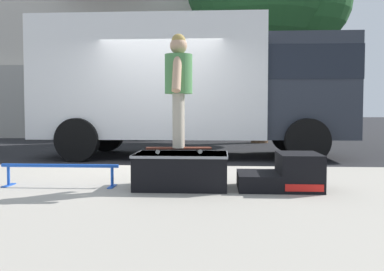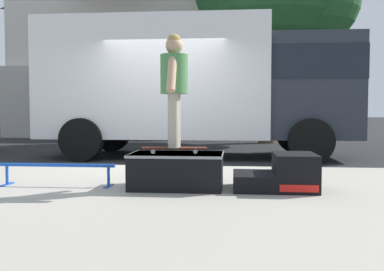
{
  "view_description": "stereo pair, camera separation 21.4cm",
  "coord_description": "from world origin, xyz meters",
  "px_view_note": "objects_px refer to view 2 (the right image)",
  "views": [
    {
      "loc": [
        1.21,
        -7.9,
        1.04
      ],
      "look_at": [
        0.76,
        -0.92,
        0.66
      ],
      "focal_mm": 41.33,
      "sensor_mm": 36.0,
      "label": 1
    },
    {
      "loc": [
        1.42,
        -7.88,
        1.04
      ],
      "look_at": [
        0.76,
        -0.92,
        0.66
      ],
      "focal_mm": 41.33,
      "sensor_mm": 36.0,
      "label": 2
    }
  ],
  "objects_px": {
    "skate_box": "(177,169)",
    "kicker_ramp": "(282,175)",
    "skater_kid": "(174,81)",
    "box_truck": "(199,82)",
    "grind_rail": "(57,169)",
    "skateboard": "(174,148)"
  },
  "relations": [
    {
      "from": "skate_box",
      "to": "skater_kid",
      "type": "height_order",
      "value": "skater_kid"
    },
    {
      "from": "grind_rail",
      "to": "box_truck",
      "type": "bearing_deg",
      "value": 74.1
    },
    {
      "from": "grind_rail",
      "to": "skateboard",
      "type": "relative_size",
      "value": 1.83
    },
    {
      "from": "skate_box",
      "to": "skateboard",
      "type": "bearing_deg",
      "value": 178.36
    },
    {
      "from": "skateboard",
      "to": "box_truck",
      "type": "height_order",
      "value": "box_truck"
    },
    {
      "from": "skater_kid",
      "to": "skate_box",
      "type": "bearing_deg",
      "value": -1.64
    },
    {
      "from": "skate_box",
      "to": "grind_rail",
      "type": "bearing_deg",
      "value": 179.47
    },
    {
      "from": "skater_kid",
      "to": "box_truck",
      "type": "xyz_separation_m",
      "value": [
        -0.09,
        4.85,
        0.3
      ]
    },
    {
      "from": "grind_rail",
      "to": "skateboard",
      "type": "xyz_separation_m",
      "value": [
        1.47,
        -0.01,
        0.27
      ]
    },
    {
      "from": "skate_box",
      "to": "kicker_ramp",
      "type": "relative_size",
      "value": 1.15
    },
    {
      "from": "skate_box",
      "to": "skater_kid",
      "type": "xyz_separation_m",
      "value": [
        -0.03,
        0.0,
        1.06
      ]
    },
    {
      "from": "skateboard",
      "to": "box_truck",
      "type": "bearing_deg",
      "value": 91.01
    },
    {
      "from": "skate_box",
      "to": "grind_rail",
      "type": "relative_size",
      "value": 0.76
    },
    {
      "from": "skateboard",
      "to": "kicker_ramp",
      "type": "bearing_deg",
      "value": -0.06
    },
    {
      "from": "kicker_ramp",
      "to": "skateboard",
      "type": "bearing_deg",
      "value": 179.94
    },
    {
      "from": "skate_box",
      "to": "skater_kid",
      "type": "relative_size",
      "value": 0.82
    },
    {
      "from": "skate_box",
      "to": "kicker_ramp",
      "type": "xyz_separation_m",
      "value": [
        1.24,
        -0.0,
        -0.05
      ]
    },
    {
      "from": "kicker_ramp",
      "to": "skater_kid",
      "type": "relative_size",
      "value": 0.71
    },
    {
      "from": "skater_kid",
      "to": "box_truck",
      "type": "relative_size",
      "value": 0.2
    },
    {
      "from": "grind_rail",
      "to": "skate_box",
      "type": "bearing_deg",
      "value": -0.53
    },
    {
      "from": "skate_box",
      "to": "kicker_ramp",
      "type": "height_order",
      "value": "kicker_ramp"
    },
    {
      "from": "skateboard",
      "to": "grind_rail",
      "type": "bearing_deg",
      "value": 179.49
    }
  ]
}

